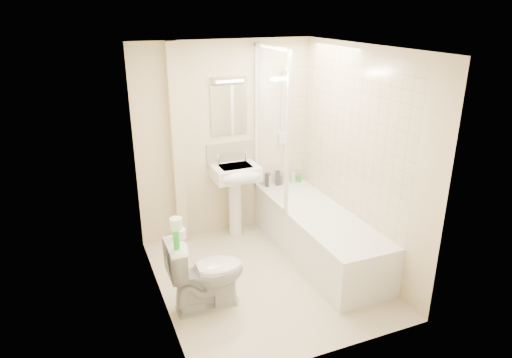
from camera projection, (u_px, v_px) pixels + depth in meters
name	position (u px, v px, depth m)	size (l,w,h in m)	color
floor	(266.00, 277.00, 4.93)	(2.50, 2.50, 0.00)	beige
wall_back	(226.00, 141.00, 5.58)	(2.20, 0.02, 2.40)	beige
wall_left	(155.00, 189.00, 4.11)	(0.02, 2.50, 2.40)	beige
wall_right	(360.00, 160.00, 4.90)	(0.02, 2.50, 2.40)	beige
ceiling	(268.00, 48.00, 4.08)	(2.20, 2.50, 0.02)	white
tile_back	(282.00, 118.00, 5.76)	(0.70, 0.01, 1.75)	beige
tile_right	(350.00, 135.00, 4.98)	(0.01, 2.10, 1.75)	beige
pipe_boxing	(177.00, 148.00, 5.31)	(0.12, 0.12, 2.40)	beige
splashback	(230.00, 154.00, 5.65)	(0.60, 0.01, 0.30)	beige
mirror	(229.00, 110.00, 5.46)	(0.46, 0.01, 0.60)	white
strip_light	(229.00, 79.00, 5.30)	(0.42, 0.07, 0.07)	silver
bathtub	(318.00, 233.00, 5.27)	(0.70, 2.10, 0.55)	white
shower_screen	(271.00, 126.00, 5.25)	(0.04, 0.92, 1.80)	white
shower_fixture	(283.00, 109.00, 5.68)	(0.10, 0.16, 0.99)	white
pedestal_sink	(237.00, 181.00, 5.56)	(0.55, 0.50, 1.06)	white
bottle_black_a	(268.00, 180.00, 5.89)	(0.07, 0.07, 0.18)	black
bottle_white_a	(268.00, 181.00, 5.90)	(0.06, 0.06, 0.16)	white
bottle_black_b	(278.00, 178.00, 5.94)	(0.07, 0.07, 0.19)	black
bottle_blue	(280.00, 180.00, 5.97)	(0.06, 0.06, 0.13)	navy
bottle_cream	(285.00, 178.00, 5.99)	(0.06, 0.06, 0.17)	#F8E1BF
bottle_white_b	(293.00, 178.00, 6.03)	(0.05, 0.05, 0.14)	silver
bottle_green	(299.00, 178.00, 6.07)	(0.06, 0.06, 0.10)	green
toilet	(206.00, 272.00, 4.35)	(0.73, 0.42, 0.74)	white
toilet_roll_lower	(179.00, 234.00, 4.20)	(0.12, 0.12, 0.09)	white
toilet_roll_upper	(176.00, 224.00, 4.17)	(0.11, 0.11, 0.11)	white
green_bottle	(176.00, 240.00, 3.99)	(0.05, 0.05, 0.18)	green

